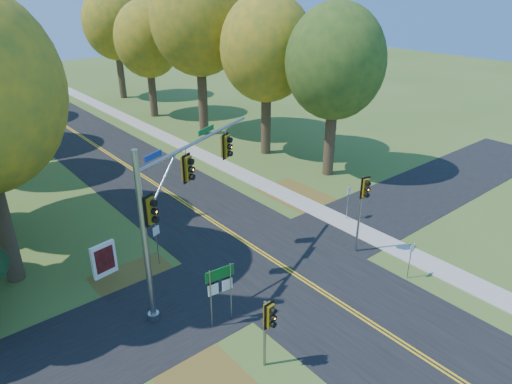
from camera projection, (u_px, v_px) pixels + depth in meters
ground at (301, 278)px, 23.26m from camera, size 160.00×160.00×0.00m
road_main at (301, 278)px, 23.26m from camera, size 8.00×160.00×0.02m
road_cross at (275, 261)px, 24.66m from camera, size 60.00×6.00×0.02m
centerline_left at (300, 279)px, 23.19m from camera, size 0.10×160.00×0.01m
centerline_right at (303, 277)px, 23.31m from camera, size 0.10×160.00×0.01m
sidewalk_east at (376, 238)px, 26.83m from camera, size 1.60×160.00×0.06m
leaf_patch_w_near at (149, 291)px, 22.30m from camera, size 4.00×6.00×0.00m
leaf_patch_e at (310, 202)px, 31.39m from camera, size 3.50×8.00×0.00m
tree_e_a at (335, 63)px, 32.52m from camera, size 7.20×7.20×12.73m
tree_e_b at (267, 48)px, 36.79m from camera, size 7.60×7.60×13.33m
tree_e_c at (199, 20)px, 41.10m from camera, size 8.80×8.80×15.79m
tree_e_d at (148, 39)px, 48.19m from camera, size 7.00×7.00×12.32m
tree_e_e at (115, 23)px, 55.99m from camera, size 7.80×7.80×13.74m
traffic_mast at (176, 197)px, 20.03m from camera, size 8.19×3.94×8.05m
east_signal_pole at (364, 196)px, 24.00m from camera, size 0.52×0.62×4.62m
ped_signal_pole at (269, 320)px, 16.90m from camera, size 0.50×0.58×3.17m
route_sign_cluster at (220, 284)px, 19.39m from camera, size 1.37×0.21×2.94m
info_kiosk at (104, 260)px, 23.17m from camera, size 1.34×0.38×1.84m
reg_sign_e_north at (348, 196)px, 28.39m from camera, size 0.45×0.16×2.38m
reg_sign_e_south at (411, 255)px, 22.71m from camera, size 0.39×0.07×2.04m
reg_sign_w at (157, 238)px, 23.81m from camera, size 0.43×0.18×2.35m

